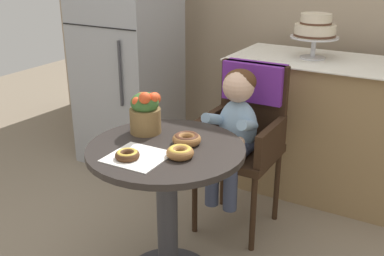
% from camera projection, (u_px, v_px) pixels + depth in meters
% --- Properties ---
extents(cafe_table, '(0.72, 0.72, 0.72)m').
position_uv_depth(cafe_table, '(167.00, 188.00, 2.17)').
color(cafe_table, '#282321').
rests_on(cafe_table, ground).
extents(wicker_chair, '(0.42, 0.45, 0.95)m').
position_uv_depth(wicker_chair, '(246.00, 120.00, 2.64)').
color(wicker_chair, '#332114').
rests_on(wicker_chair, ground).
extents(seated_child, '(0.27, 0.32, 0.73)m').
position_uv_depth(seated_child, '(235.00, 122.00, 2.50)').
color(seated_child, '#8CADCC').
rests_on(seated_child, ground).
extents(paper_napkin, '(0.25, 0.24, 0.00)m').
position_uv_depth(paper_napkin, '(138.00, 157.00, 1.98)').
color(paper_napkin, white).
rests_on(paper_napkin, cafe_table).
extents(donut_front, '(0.12, 0.12, 0.04)m').
position_uv_depth(donut_front, '(180.00, 152.00, 1.98)').
color(donut_front, '#936033').
rests_on(donut_front, cafe_table).
extents(donut_mid, '(0.13, 0.13, 0.05)m').
position_uv_depth(donut_mid, '(187.00, 139.00, 2.11)').
color(donut_mid, '#936033').
rests_on(donut_mid, cafe_table).
extents(donut_side, '(0.11, 0.11, 0.04)m').
position_uv_depth(donut_side, '(127.00, 155.00, 1.96)').
color(donut_side, '#4C2D19').
rests_on(donut_side, cafe_table).
extents(flower_vase, '(0.15, 0.15, 0.22)m').
position_uv_depth(flower_vase, '(145.00, 111.00, 2.22)').
color(flower_vase, brown).
rests_on(flower_vase, cafe_table).
extents(display_counter, '(1.56, 0.62, 0.90)m').
position_uv_depth(display_counter, '(349.00, 132.00, 2.98)').
color(display_counter, '#93754C').
rests_on(display_counter, ground).
extents(tiered_cake_stand, '(0.30, 0.30, 0.28)m').
position_uv_depth(tiered_cake_stand, '(315.00, 29.00, 2.88)').
color(tiered_cake_stand, silver).
rests_on(tiered_cake_stand, display_counter).
extents(refrigerator, '(0.64, 0.63, 1.70)m').
position_uv_depth(refrigerator, '(127.00, 50.00, 3.42)').
color(refrigerator, '#9EA0A5').
rests_on(refrigerator, ground).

